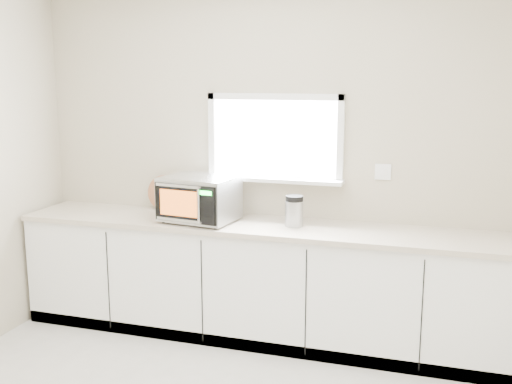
% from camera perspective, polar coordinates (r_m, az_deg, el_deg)
% --- Properties ---
extents(back_wall, '(4.00, 0.17, 2.70)m').
position_cam_1_polar(back_wall, '(4.78, 1.83, 2.93)').
color(back_wall, '#BAAE94').
rests_on(back_wall, ground).
extents(cabinets, '(3.92, 0.60, 0.88)m').
position_cam_1_polar(cabinets, '(4.72, 0.78, -8.71)').
color(cabinets, white).
rests_on(cabinets, ground).
extents(countertop, '(3.92, 0.64, 0.04)m').
position_cam_1_polar(countertop, '(4.58, 0.76, -3.32)').
color(countertop, beige).
rests_on(countertop, cabinets).
extents(microwave, '(0.60, 0.51, 0.35)m').
position_cam_1_polar(microwave, '(4.64, -5.43, -0.59)').
color(microwave, black).
rests_on(microwave, countertop).
extents(knife_block, '(0.16, 0.25, 0.34)m').
position_cam_1_polar(knife_block, '(4.73, -5.03, -0.87)').
color(knife_block, '#402816').
rests_on(knife_block, countertop).
extents(cutting_board, '(0.29, 0.07, 0.29)m').
position_cam_1_polar(cutting_board, '(5.11, -8.76, -0.05)').
color(cutting_board, '#A25D3E').
rests_on(cutting_board, countertop).
extents(coffee_grinder, '(0.17, 0.17, 0.24)m').
position_cam_1_polar(coffee_grinder, '(4.50, 3.66, -1.79)').
color(coffee_grinder, '#AFB2B6').
rests_on(coffee_grinder, countertop).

